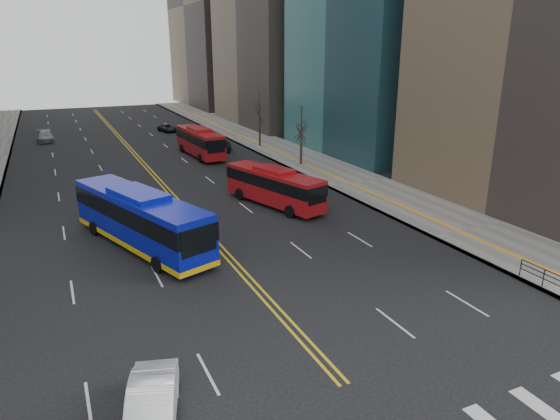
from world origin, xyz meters
name	(u,v)px	position (x,y,z in m)	size (l,w,h in m)	color
sidewalk_right	(293,155)	(17.50, 45.00, 0.07)	(7.00, 130.00, 0.15)	gray
centerline	(134,153)	(0.00, 55.00, 0.01)	(0.55, 100.00, 0.01)	gold
street_trees	(80,148)	(-7.18, 34.55, 4.87)	(35.20, 47.20, 7.60)	#2C211A
blue_bus	(140,218)	(-4.60, 23.06, 2.02)	(7.03, 13.56, 3.86)	#0B16B3
red_bus_near	(274,185)	(7.11, 27.61, 1.80)	(5.17, 10.35, 3.23)	#B31317
red_bus_far	(200,140)	(7.11, 49.55, 1.92)	(3.22, 10.97, 3.45)	#B31317
car_white	(152,407)	(-7.31, 6.00, 0.77)	(1.64, 4.69, 1.55)	white
car_dark_mid	(225,146)	(10.73, 51.08, 0.64)	(1.50, 3.73, 1.27)	black
car_silver	(45,136)	(-9.95, 68.38, 0.74)	(2.07, 5.09, 1.48)	gray
car_dark_far	(167,128)	(7.59, 69.54, 0.58)	(1.92, 4.17, 1.16)	black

